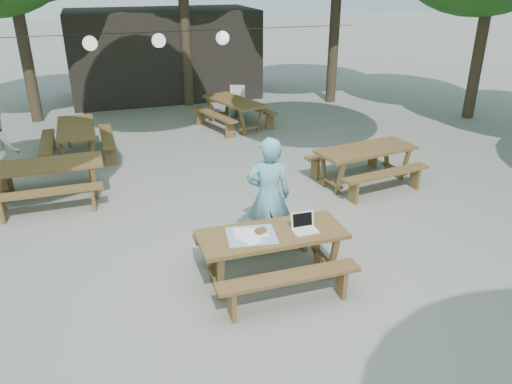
{
  "coord_description": "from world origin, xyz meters",
  "views": [
    {
      "loc": [
        -1.82,
        -6.66,
        4.02
      ],
      "look_at": [
        0.21,
        -0.4,
        1.05
      ],
      "focal_mm": 35.0,
      "sensor_mm": 36.0,
      "label": 1
    }
  ],
  "objects_px": {
    "woman": "(269,196)",
    "plastic_chair": "(237,108)",
    "main_picnic_table": "(272,255)",
    "picnic_table_nw": "(49,182)",
    "second_person": "(0,150)"
  },
  "relations": [
    {
      "from": "woman",
      "to": "second_person",
      "type": "relative_size",
      "value": 1.09
    },
    {
      "from": "second_person",
      "to": "plastic_chair",
      "type": "height_order",
      "value": "second_person"
    },
    {
      "from": "main_picnic_table",
      "to": "picnic_table_nw",
      "type": "height_order",
      "value": "same"
    },
    {
      "from": "woman",
      "to": "second_person",
      "type": "bearing_deg",
      "value": -30.43
    },
    {
      "from": "main_picnic_table",
      "to": "second_person",
      "type": "xyz_separation_m",
      "value": [
        -3.92,
        4.52,
        0.45
      ]
    },
    {
      "from": "woman",
      "to": "main_picnic_table",
      "type": "bearing_deg",
      "value": 85.68
    },
    {
      "from": "main_picnic_table",
      "to": "plastic_chair",
      "type": "distance_m",
      "value": 8.43
    },
    {
      "from": "second_person",
      "to": "main_picnic_table",
      "type": "bearing_deg",
      "value": -170.05
    },
    {
      "from": "picnic_table_nw",
      "to": "plastic_chair",
      "type": "bearing_deg",
      "value": 41.52
    },
    {
      "from": "second_person",
      "to": "plastic_chair",
      "type": "xyz_separation_m",
      "value": [
        5.77,
        3.71,
        -0.58
      ]
    },
    {
      "from": "second_person",
      "to": "woman",
      "type": "bearing_deg",
      "value": -162.98
    },
    {
      "from": "plastic_chair",
      "to": "second_person",
      "type": "bearing_deg",
      "value": -122.52
    },
    {
      "from": "picnic_table_nw",
      "to": "woman",
      "type": "height_order",
      "value": "woman"
    },
    {
      "from": "woman",
      "to": "plastic_chair",
      "type": "relative_size",
      "value": 2.04
    },
    {
      "from": "main_picnic_table",
      "to": "plastic_chair",
      "type": "relative_size",
      "value": 2.22
    }
  ]
}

